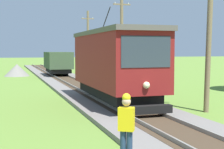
# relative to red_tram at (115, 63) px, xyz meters

# --- Properties ---
(red_tram) EXTENTS (2.60, 8.54, 4.79)m
(red_tram) POSITION_rel_red_tram_xyz_m (0.00, 0.00, 0.00)
(red_tram) COLOR maroon
(red_tram) RESTS_ON rail_right
(freight_car) EXTENTS (2.40, 5.20, 2.31)m
(freight_car) POSITION_rel_red_tram_xyz_m (-0.00, 19.46, -0.64)
(freight_car) COLOR #384C33
(freight_car) RESTS_ON rail_right
(utility_pole_near_tram) EXTENTS (1.40, 0.49, 7.36)m
(utility_pole_near_tram) POSITION_rel_red_tram_xyz_m (3.42, -3.09, 1.58)
(utility_pole_near_tram) COLOR #7A664C
(utility_pole_near_tram) RESTS_ON ground
(utility_pole_mid) EXTENTS (1.40, 0.30, 7.24)m
(utility_pole_mid) POSITION_rel_red_tram_xyz_m (3.42, 8.88, 1.52)
(utility_pole_mid) COLOR #7A664C
(utility_pole_mid) RESTS_ON ground
(utility_pole_far) EXTENTS (1.40, 0.31, 7.11)m
(utility_pole_far) POSITION_rel_red_tram_xyz_m (3.42, 20.26, 1.46)
(utility_pole_far) COLOR #7A664C
(utility_pole_far) RESTS_ON ground
(gravel_pile) EXTENTS (2.73, 2.73, 1.32)m
(gravel_pile) POSITION_rel_red_tram_xyz_m (-4.09, 22.05, -1.53)
(gravel_pile) COLOR gray
(gravel_pile) RESTS_ON ground
(track_worker) EXTENTS (0.45, 0.40, 1.78)m
(track_worker) POSITION_rel_red_tram_xyz_m (-2.51, -8.66, -1.21)
(track_worker) COLOR navy
(track_worker) RESTS_ON ground
(tree_left_far) EXTENTS (3.92, 3.92, 6.24)m
(tree_left_far) POSITION_rel_red_tram_xyz_m (12.31, 30.75, 2.07)
(tree_left_far) COLOR #4C3823
(tree_left_far) RESTS_ON ground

